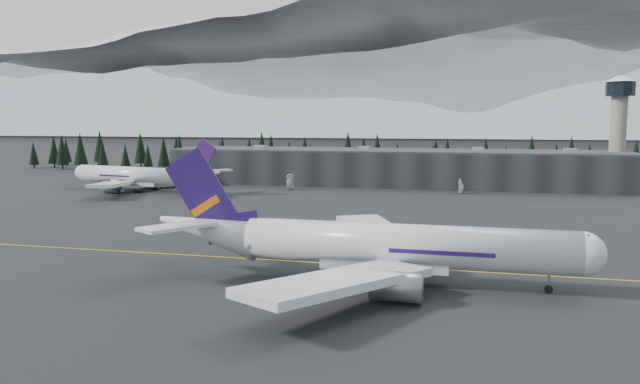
% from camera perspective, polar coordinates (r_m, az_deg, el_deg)
% --- Properties ---
extents(ground, '(1400.00, 1400.00, 0.00)m').
position_cam_1_polar(ground, '(105.46, -2.70, -6.07)').
color(ground, black).
rests_on(ground, ground).
extents(taxiline, '(400.00, 0.40, 0.02)m').
position_cam_1_polar(taxiline, '(103.59, -3.02, -6.30)').
color(taxiline, gold).
rests_on(taxiline, ground).
extents(terminal, '(160.00, 30.00, 12.60)m').
position_cam_1_polar(terminal, '(226.04, 6.58, 2.27)').
color(terminal, black).
rests_on(terminal, ground).
extents(control_tower, '(10.00, 10.00, 37.70)m').
position_cam_1_polar(control_tower, '(230.80, 25.64, 6.01)').
color(control_tower, gray).
rests_on(control_tower, ground).
extents(treeline, '(360.00, 20.00, 15.00)m').
position_cam_1_polar(treeline, '(262.59, 7.68, 3.11)').
color(treeline, black).
rests_on(treeline, ground).
extents(mountain_ridge, '(4400.00, 900.00, 420.00)m').
position_cam_1_polar(mountain_ridge, '(1099.05, 12.76, 5.21)').
color(mountain_ridge, white).
rests_on(mountain_ridge, ground).
extents(jet_main, '(64.97, 60.01, 19.11)m').
position_cam_1_polar(jet_main, '(89.84, 4.25, -4.80)').
color(jet_main, silver).
rests_on(jet_main, ground).
extents(jet_parked, '(59.26, 54.18, 17.61)m').
position_cam_1_polar(jet_parked, '(211.30, -15.85, 1.41)').
color(jet_parked, silver).
rests_on(jet_parked, ground).
extents(gse_vehicle_a, '(2.98, 5.54, 1.48)m').
position_cam_1_polar(gse_vehicle_a, '(208.17, -2.72, 0.41)').
color(gse_vehicle_a, silver).
rests_on(gse_vehicle_a, ground).
extents(gse_vehicle_b, '(4.81, 2.27, 1.59)m').
position_cam_1_polar(gse_vehicle_b, '(202.55, 12.77, 0.09)').
color(gse_vehicle_b, silver).
rests_on(gse_vehicle_b, ground).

